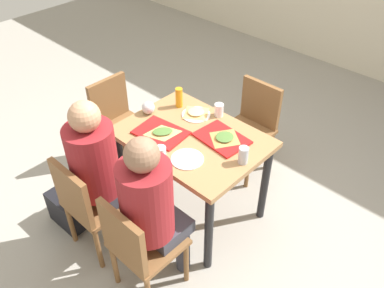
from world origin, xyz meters
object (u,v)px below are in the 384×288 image
object	(u,v)px
main_table	(192,148)
pizza_slice_b	(225,137)
person_in_brown_jacket	(152,205)
handbag	(67,211)
foil_bundle	(148,108)
pizza_slice_c	(196,112)
plastic_cup_a	(219,110)
chair_left_end	(117,118)
tray_red_near	(161,133)
tray_red_far	(222,138)
condiment_bottle	(179,98)
chair_near_left	(88,202)
soda_can	(243,155)
pizza_slice_a	(163,132)
paper_plate_near_edge	(187,159)
person_in_red	(99,165)
paper_plate_center	(196,115)
chair_far_side	(252,122)
chair_near_right	(137,244)
plastic_cup_b	(161,153)

from	to	relation	value
main_table	pizza_slice_b	distance (m)	0.27
person_in_brown_jacket	handbag	world-z (taller)	person_in_brown_jacket
foil_bundle	pizza_slice_c	bearing A→B (deg)	40.83
main_table	plastic_cup_a	xyz separation A→B (m)	(-0.03, 0.33, 0.16)
chair_left_end	tray_red_near	world-z (taller)	chair_left_end
chair_left_end	plastic_cup_a	size ratio (longest dim) A/B	8.31
handbag	foil_bundle	bearing A→B (deg)	77.58
main_table	pizza_slice_b	size ratio (longest dim) A/B	4.68
main_table	tray_red_far	bearing A→B (deg)	32.42
condiment_bottle	chair_near_left	bearing A→B (deg)	-85.46
soda_can	pizza_slice_c	bearing A→B (deg)	161.60
tray_red_far	pizza_slice_b	world-z (taller)	pizza_slice_b
foil_bundle	pizza_slice_a	bearing A→B (deg)	-22.56
person_in_brown_jacket	handbag	distance (m)	1.06
person_in_brown_jacket	tray_red_near	xyz separation A→B (m)	(-0.44, 0.49, 0.04)
person_in_brown_jacket	paper_plate_near_edge	distance (m)	0.43
person_in_red	paper_plate_center	size ratio (longest dim) A/B	5.64
tray_red_far	paper_plate_near_edge	distance (m)	0.33
person_in_brown_jacket	main_table	bearing A→B (deg)	112.41
main_table	soda_can	size ratio (longest dim) A/B	8.50
pizza_slice_c	soda_can	size ratio (longest dim) A/B	1.77
handbag	main_table	bearing A→B (deg)	52.15
chair_far_side	chair_near_left	bearing A→B (deg)	-99.57
chair_far_side	handbag	size ratio (longest dim) A/B	2.60
tray_red_far	pizza_slice_a	xyz separation A→B (m)	(-0.34, -0.25, 0.02)
chair_near_right	paper_plate_center	size ratio (longest dim) A/B	3.78
paper_plate_center	plastic_cup_b	bearing A→B (deg)	-71.35
paper_plate_center	plastic_cup_a	bearing A→B (deg)	41.64
person_in_brown_jacket	paper_plate_center	world-z (taller)	person_in_brown_jacket
chair_near_right	foil_bundle	distance (m)	1.08
chair_near_left	pizza_slice_a	xyz separation A→B (m)	(0.10, 0.63, 0.30)
chair_near_left	pizza_slice_c	bearing A→B (deg)	84.47
tray_red_far	person_in_brown_jacket	bearing A→B (deg)	-84.03
chair_left_end	tray_red_near	size ratio (longest dim) A/B	2.31
chair_left_end	pizza_slice_b	xyz separation A→B (m)	(1.11, 0.12, 0.30)
tray_red_near	handbag	distance (m)	1.00
person_in_red	paper_plate_near_edge	distance (m)	0.59
chair_far_side	pizza_slice_a	size ratio (longest dim) A/B	3.33
plastic_cup_a	plastic_cup_b	bearing A→B (deg)	-85.46
pizza_slice_b	person_in_red	bearing A→B (deg)	-121.76
chair_near_right	handbag	xyz separation A→B (m)	(-0.87, -0.02, -0.34)
paper_plate_near_edge	pizza_slice_c	xyz separation A→B (m)	(-0.32, 0.43, 0.01)
chair_left_end	tray_red_far	xyz separation A→B (m)	(1.08, 0.12, 0.29)
chair_near_right	paper_plate_center	xyz separation A→B (m)	(-0.41, 0.98, 0.28)
plastic_cup_b	handbag	world-z (taller)	plastic_cup_b
chair_far_side	condiment_bottle	bearing A→B (deg)	-121.17
chair_near_right	person_in_red	xyz separation A→B (m)	(-0.52, 0.14, 0.25)
person_in_brown_jacket	pizza_slice_a	bearing A→B (deg)	130.41
plastic_cup_b	condiment_bottle	bearing A→B (deg)	124.02
paper_plate_center	pizza_slice_c	size ratio (longest dim) A/B	1.02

